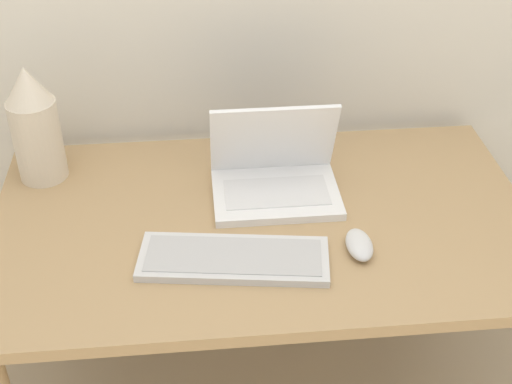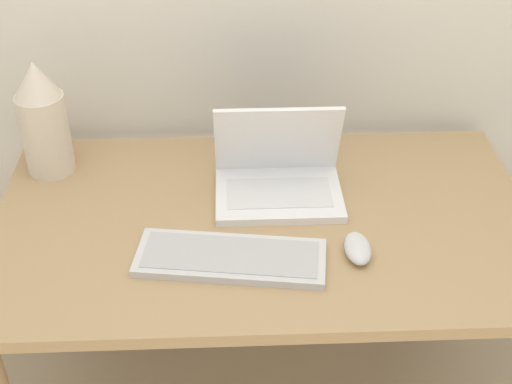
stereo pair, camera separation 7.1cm
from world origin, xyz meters
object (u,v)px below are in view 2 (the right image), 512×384
keyboard (231,258)px  mouse (358,248)px  vase (43,119)px  laptop (278,175)px

keyboard → mouse: bearing=2.2°
keyboard → vase: size_ratio=1.41×
laptop → vase: 0.60m
laptop → keyboard: laptop is taller
keyboard → vase: bearing=140.0°
keyboard → mouse: size_ratio=3.94×
mouse → keyboard: bearing=-177.8°
keyboard → laptop: bearing=65.0°
laptop → mouse: size_ratio=2.82×
laptop → vase: size_ratio=1.01×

